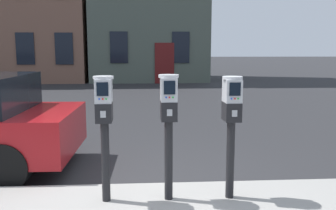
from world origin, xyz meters
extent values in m
plane|color=#28282B|center=(0.00, 0.00, 0.00)|extent=(160.00, 160.00, 0.00)
cylinder|color=black|center=(-0.42, -0.29, 0.58)|extent=(0.09, 0.09, 0.88)
cube|color=black|center=(-0.42, -0.29, 1.12)|extent=(0.17, 0.24, 0.20)
cube|color=#A5A8AD|center=(-0.42, -0.42, 1.12)|extent=(0.06, 0.01, 0.07)
cube|color=#B7BABF|center=(-0.42, -0.29, 1.35)|extent=(0.17, 0.23, 0.25)
cube|color=black|center=(-0.42, -0.41, 1.38)|extent=(0.12, 0.01, 0.14)
cylinder|color=blue|center=(-0.45, -0.41, 1.28)|extent=(0.02, 0.01, 0.02)
cylinder|color=red|center=(-0.42, -0.41, 1.28)|extent=(0.02, 0.01, 0.02)
cylinder|color=green|center=(-0.38, -0.41, 1.28)|extent=(0.02, 0.01, 0.02)
cylinder|color=#B7BABF|center=(-0.42, -0.29, 1.49)|extent=(0.22, 0.22, 0.03)
cylinder|color=black|center=(0.27, -0.29, 0.59)|extent=(0.09, 0.09, 0.89)
cube|color=black|center=(0.27, -0.29, 1.13)|extent=(0.17, 0.24, 0.21)
cube|color=#A5A8AD|center=(0.27, -0.42, 1.13)|extent=(0.06, 0.01, 0.07)
cube|color=#B7BABF|center=(0.27, -0.29, 1.36)|extent=(0.17, 0.23, 0.25)
cube|color=black|center=(0.27, -0.41, 1.39)|extent=(0.12, 0.01, 0.14)
cylinder|color=blue|center=(0.23, -0.41, 1.29)|extent=(0.02, 0.01, 0.02)
cylinder|color=red|center=(0.27, -0.41, 1.29)|extent=(0.02, 0.01, 0.02)
cylinder|color=green|center=(0.30, -0.41, 1.29)|extent=(0.02, 0.01, 0.02)
cylinder|color=#B7BABF|center=(0.27, -0.29, 1.50)|extent=(0.22, 0.22, 0.03)
cylinder|color=black|center=(0.95, -0.29, 0.58)|extent=(0.09, 0.09, 0.88)
cube|color=black|center=(0.95, -0.29, 1.12)|extent=(0.17, 0.24, 0.20)
cube|color=#A5A8AD|center=(0.95, -0.42, 1.12)|extent=(0.06, 0.01, 0.07)
cube|color=#B7BABF|center=(0.95, -0.29, 1.34)|extent=(0.17, 0.23, 0.25)
cube|color=black|center=(0.95, -0.41, 1.37)|extent=(0.12, 0.01, 0.14)
cylinder|color=blue|center=(0.92, -0.41, 1.27)|extent=(0.02, 0.01, 0.02)
cylinder|color=red|center=(0.95, -0.41, 1.27)|extent=(0.02, 0.01, 0.02)
cylinder|color=green|center=(0.99, -0.41, 1.27)|extent=(0.02, 0.01, 0.02)
cylinder|color=#B7BABF|center=(0.95, -0.29, 1.48)|extent=(0.22, 0.22, 0.03)
cylinder|color=black|center=(-1.75, 0.39, 0.32)|extent=(0.64, 0.23, 0.64)
cylinder|color=black|center=(-1.71, 2.03, 0.32)|extent=(0.64, 0.23, 0.64)
cube|color=black|center=(-5.96, 14.88, 1.80)|extent=(0.90, 0.06, 1.60)
cube|color=black|center=(-4.03, 14.88, 1.80)|extent=(0.90, 0.06, 1.60)
cube|color=black|center=(-1.26, 14.88, 1.87)|extent=(0.90, 0.06, 1.60)
cube|color=black|center=(1.92, 14.88, 1.87)|extent=(0.90, 0.06, 1.60)
cube|color=#591414|center=(1.07, 14.88, 1.05)|extent=(1.00, 0.07, 2.10)
camera|label=1|loc=(0.01, -4.14, 1.79)|focal=39.08mm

